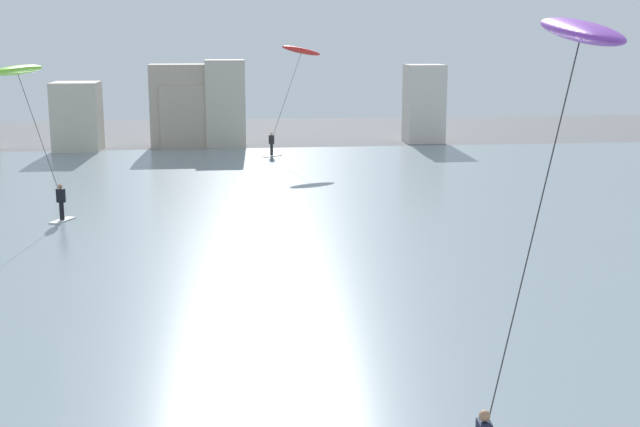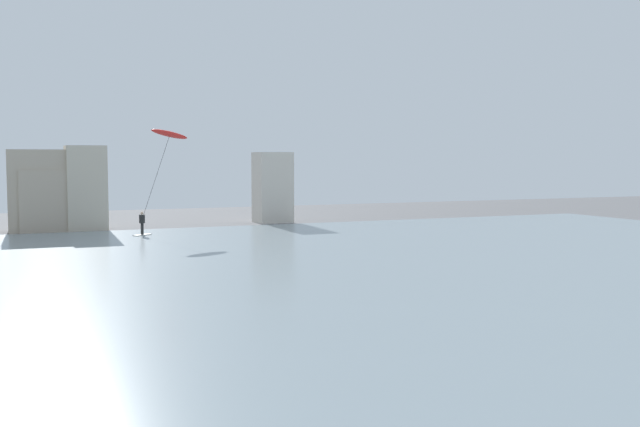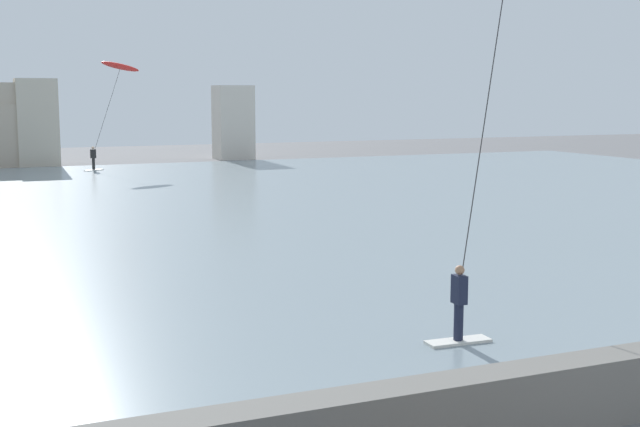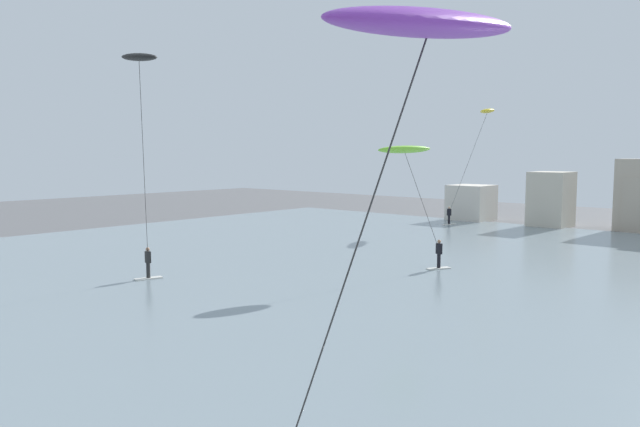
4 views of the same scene
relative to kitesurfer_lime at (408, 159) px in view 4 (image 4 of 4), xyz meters
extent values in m
cube|color=gray|center=(11.03, -0.04, -6.21)|extent=(84.00, 52.00, 0.10)
cube|color=beige|center=(-10.01, 26.54, -4.53)|extent=(3.73, 3.78, 3.46)
cube|color=beige|center=(-2.24, 26.49, -3.81)|extent=(3.21, 3.54, 4.90)
cube|color=silver|center=(0.90, 1.93, -6.13)|extent=(0.99, 1.46, 0.06)
cylinder|color=black|center=(0.90, 1.93, -5.71)|extent=(0.20, 0.20, 0.78)
cube|color=black|center=(0.90, 1.93, -5.02)|extent=(0.40, 0.34, 0.60)
sphere|color=#9E7051|center=(0.90, 1.93, -4.61)|extent=(0.20, 0.20, 0.20)
cylinder|color=#333333|center=(0.41, 0.88, -2.37)|extent=(1.01, 2.13, 5.41)
ellipsoid|color=#7AD133|center=(-0.08, -0.17, 0.49)|extent=(2.12, 3.66, 0.59)
cube|color=silver|center=(-9.41, 21.23, -6.13)|extent=(0.78, 1.47, 0.06)
cylinder|color=black|center=(-9.41, 21.23, -5.71)|extent=(0.20, 0.20, 0.78)
cube|color=black|center=(-9.41, 21.23, -5.02)|extent=(0.38, 0.30, 0.60)
sphere|color=tan|center=(-9.41, 21.23, -4.61)|extent=(0.20, 0.20, 0.20)
cylinder|color=#333333|center=(-8.35, 22.60, -0.58)|extent=(2.14, 2.78, 8.99)
ellipsoid|color=yellow|center=(-7.30, 23.98, 4.06)|extent=(2.66, 4.04, 0.61)
cube|color=silver|center=(-8.89, -10.37, -6.13)|extent=(0.77, 1.47, 0.06)
cylinder|color=black|center=(-8.89, -10.37, -5.71)|extent=(0.20, 0.20, 0.78)
cube|color=black|center=(-8.89, -10.37, -5.02)|extent=(0.38, 0.30, 0.60)
sphere|color=#9E7051|center=(-8.89, -10.37, -4.61)|extent=(0.20, 0.20, 0.20)
cylinder|color=#333333|center=(-7.93, -11.09, -0.27)|extent=(1.96, 1.46, 9.61)
ellipsoid|color=black|center=(-6.96, -11.80, 4.68)|extent=(2.73, 0.92, 0.66)
cylinder|color=#333333|center=(13.27, -21.82, -1.66)|extent=(1.86, 1.26, 6.82)
ellipsoid|color=purple|center=(14.18, -21.21, 1.89)|extent=(1.51, 3.56, 0.83)
camera|label=1|loc=(7.96, -35.65, 1.80)|focal=47.74mm
camera|label=2|loc=(2.44, -29.81, -0.90)|focal=41.28mm
camera|label=3|loc=(3.00, -36.94, -1.01)|focal=47.23mm
camera|label=4|loc=(18.34, -27.94, 0.30)|focal=34.57mm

